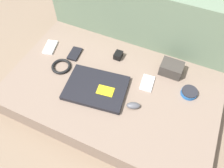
{
  "coord_description": "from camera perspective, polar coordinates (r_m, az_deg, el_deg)",
  "views": [
    {
      "loc": [
        0.29,
        -0.64,
        1.16
      ],
      "look_at": [
        0.0,
        0.0,
        0.17
      ],
      "focal_mm": 35.0,
      "sensor_mm": 36.0,
      "label": 1
    }
  ],
  "objects": [
    {
      "name": "laptop",
      "position": [
        1.21,
        -4.16,
        -1.03
      ],
      "size": [
        0.36,
        0.28,
        0.03
      ],
      "rotation": [
        0.0,
        0.0,
        0.14
      ],
      "color": "black",
      "rests_on": "couch_seat"
    },
    {
      "name": "couch_backrest",
      "position": [
        1.45,
        7.79,
        15.59
      ],
      "size": [
        1.18,
        0.2,
        0.52
      ],
      "color": "#60755B",
      "rests_on": "ground_plane"
    },
    {
      "name": "charger_brick",
      "position": [
        1.35,
        1.64,
        7.51
      ],
      "size": [
        0.04,
        0.06,
        0.04
      ],
      "color": "black",
      "rests_on": "couch_seat"
    },
    {
      "name": "speaker_puck",
      "position": [
        1.25,
        19.53,
        -2.09
      ],
      "size": [
        0.09,
        0.09,
        0.03
      ],
      "color": "#1E569E",
      "rests_on": "couch_seat"
    },
    {
      "name": "camera_pouch",
      "position": [
        1.3,
        15.24,
        3.96
      ],
      "size": [
        0.12,
        0.1,
        0.07
      ],
      "color": "#38332D",
      "rests_on": "couch_seat"
    },
    {
      "name": "computer_mouse",
      "position": [
        1.15,
        5.59,
        -5.62
      ],
      "size": [
        0.08,
        0.06,
        0.03
      ],
      "rotation": [
        0.0,
        0.0,
        0.37
      ],
      "color": "#4C4C51",
      "rests_on": "couch_seat"
    },
    {
      "name": "phone_small",
      "position": [
        1.39,
        -9.7,
        7.79
      ],
      "size": [
        0.07,
        0.11,
        0.01
      ],
      "rotation": [
        0.0,
        0.0,
        0.1
      ],
      "color": "black",
      "rests_on": "couch_seat"
    },
    {
      "name": "cable_coil",
      "position": [
        1.34,
        -13.05,
        4.59
      ],
      "size": [
        0.12,
        0.12,
        0.02
      ],
      "color": "black",
      "rests_on": "couch_seat"
    },
    {
      "name": "ground_plane",
      "position": [
        1.35,
        0.0,
        -4.29
      ],
      "size": [
        8.0,
        8.0,
        0.0
      ],
      "primitive_type": "plane",
      "color": "#7A6651"
    },
    {
      "name": "couch_seat",
      "position": [
        1.29,
        0.0,
        -2.51
      ],
      "size": [
        1.18,
        0.71,
        0.15
      ],
      "color": "#7A6656",
      "rests_on": "ground_plane"
    },
    {
      "name": "phone_black",
      "position": [
        1.47,
        -15.84,
        9.23
      ],
      "size": [
        0.09,
        0.13,
        0.01
      ],
      "rotation": [
        0.0,
        0.0,
        0.25
      ],
      "color": "silver",
      "rests_on": "couch_seat"
    },
    {
      "name": "phone_silver",
      "position": [
        1.25,
        9.2,
        0.26
      ],
      "size": [
        0.08,
        0.11,
        0.01
      ],
      "rotation": [
        0.0,
        0.0,
        0.1
      ],
      "color": "silver",
      "rests_on": "couch_seat"
    }
  ]
}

